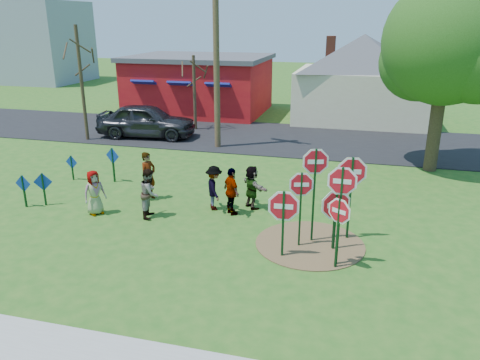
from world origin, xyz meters
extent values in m
plane|color=#245D1A|center=(0.00, 0.00, 0.00)|extent=(120.00, 120.00, 0.00)
cube|color=#9E9E99|center=(0.00, -7.20, 0.04)|extent=(22.00, 1.80, 0.08)
cube|color=black|center=(0.00, 11.50, 0.02)|extent=(120.00, 7.50, 0.04)
cylinder|color=brown|center=(4.50, -1.00, 0.01)|extent=(3.20, 3.20, 0.03)
cube|color=#A51016|center=(-5.50, 18.00, 1.80)|extent=(9.00, 7.00, 3.60)
cube|color=#4C4C51|center=(-5.50, 18.00, 3.75)|extent=(9.40, 7.40, 0.30)
cube|color=navy|center=(-8.00, 14.40, 2.40)|extent=(1.60, 0.78, 0.45)
cube|color=navy|center=(-5.50, 14.40, 2.40)|extent=(1.60, 0.78, 0.45)
cube|color=navy|center=(-3.00, 14.40, 2.40)|extent=(1.60, 0.78, 0.45)
cube|color=beige|center=(5.50, 18.00, 1.60)|extent=(8.00, 7.00, 3.20)
pyramid|color=#4C4C51|center=(5.50, 18.00, 5.40)|extent=(9.40, 9.40, 2.20)
cube|color=brown|center=(3.50, 17.00, 4.60)|extent=(0.55, 0.55, 1.40)
cube|color=brown|center=(7.50, 19.00, 4.60)|extent=(0.55, 0.55, 1.40)
cube|color=#8C939E|center=(-28.00, 30.00, 4.00)|extent=(10.00, 8.00, 8.00)
cube|color=#0E3517|center=(3.83, -1.91, 0.96)|extent=(0.07, 0.08, 1.93)
cylinder|color=white|center=(3.83, -1.91, 1.50)|extent=(1.17, 0.13, 1.17)
cylinder|color=red|center=(3.83, -1.91, 1.50)|extent=(1.01, 0.11, 1.01)
cube|color=white|center=(3.83, -1.91, 1.50)|extent=(0.52, 0.05, 0.15)
cube|color=#0E3517|center=(4.52, -0.76, 1.42)|extent=(0.07, 0.08, 2.85)
cylinder|color=white|center=(4.52, -0.76, 2.47)|extent=(0.99, 0.30, 1.02)
cylinder|color=red|center=(4.52, -0.76, 2.47)|extent=(0.85, 0.26, 0.88)
cube|color=white|center=(4.52, -0.76, 2.47)|extent=(0.43, 0.13, 0.13)
cylinder|color=gold|center=(4.52, -0.76, 2.47)|extent=(0.99, 0.29, 1.02)
cube|color=#0E3517|center=(5.32, -2.02, 1.38)|extent=(0.06, 0.07, 2.76)
cylinder|color=white|center=(5.32, -2.02, 2.38)|extent=(1.04, 0.04, 1.04)
cylinder|color=red|center=(5.32, -2.02, 2.38)|extent=(0.89, 0.04, 0.89)
cube|color=white|center=(5.32, -2.02, 2.38)|extent=(0.46, 0.01, 0.13)
cube|color=#0E3517|center=(5.53, -0.31, 1.27)|extent=(0.07, 0.09, 2.55)
cylinder|color=white|center=(5.53, -0.31, 2.12)|extent=(1.16, 0.21, 1.17)
cylinder|color=red|center=(5.53, -0.31, 2.12)|extent=(1.00, 0.19, 1.01)
cube|color=white|center=(5.53, -0.31, 2.12)|extent=(0.51, 0.09, 0.15)
cylinder|color=gold|center=(5.53, -0.31, 2.12)|extent=(1.16, 0.20, 1.17)
cube|color=#0E3517|center=(5.17, -1.14, 0.90)|extent=(0.09, 0.10, 1.81)
cylinder|color=white|center=(5.17, -1.14, 1.38)|extent=(1.06, 0.55, 1.18)
cylinder|color=red|center=(5.17, -1.14, 1.38)|extent=(0.92, 0.48, 1.02)
cube|color=white|center=(5.17, -1.14, 1.38)|extent=(0.47, 0.24, 0.15)
cube|color=#0E3517|center=(5.31, -2.20, 0.98)|extent=(0.07, 0.08, 1.97)
cylinder|color=white|center=(5.31, -2.20, 1.63)|extent=(0.79, 0.50, 0.92)
cylinder|color=red|center=(5.31, -2.20, 1.63)|extent=(0.68, 0.44, 0.79)
cube|color=white|center=(5.31, -2.20, 1.63)|extent=(0.35, 0.22, 0.11)
cylinder|color=gold|center=(5.31, -2.20, 1.63)|extent=(0.79, 0.50, 0.92)
cube|color=#0E3517|center=(4.20, -1.18, 1.12)|extent=(0.06, 0.07, 2.25)
cylinder|color=white|center=(4.20, -1.18, 1.91)|extent=(0.92, 0.25, 0.95)
cylinder|color=red|center=(4.20, -1.18, 1.91)|extent=(0.79, 0.22, 0.82)
cube|color=white|center=(4.20, -1.18, 1.91)|extent=(0.40, 0.11, 0.12)
cube|color=#0E3517|center=(-5.52, -0.61, 0.58)|extent=(0.05, 0.06, 1.16)
cube|color=navy|center=(-5.52, -0.61, 0.87)|extent=(0.62, 0.04, 0.62)
cube|color=#0E3517|center=(-4.95, -0.30, 0.59)|extent=(0.07, 0.07, 1.19)
cube|color=navy|center=(-4.95, -0.30, 0.88)|extent=(0.64, 0.21, 0.66)
cube|color=#0E3517|center=(-5.60, 2.39, 0.52)|extent=(0.05, 0.06, 1.03)
cube|color=navy|center=(-5.60, 2.39, 0.76)|extent=(0.57, 0.09, 0.57)
cube|color=#0E3517|center=(-3.84, 2.61, 0.71)|extent=(0.07, 0.07, 1.41)
cube|color=navy|center=(-3.84, 2.61, 1.10)|extent=(0.66, 0.19, 0.67)
imported|color=#3F5C9B|center=(-2.80, -0.53, 0.77)|extent=(0.83, 0.89, 1.54)
imported|color=#2A6B6A|center=(-1.63, 1.19, 0.89)|extent=(0.63, 0.76, 1.78)
imported|color=brown|center=(-0.90, -0.26, 0.83)|extent=(0.77, 0.91, 1.66)
imported|color=#38393E|center=(0.97, 0.87, 0.78)|extent=(0.98, 1.16, 1.56)
imported|color=#4D2F59|center=(1.67, 0.59, 0.82)|extent=(0.94, 0.98, 1.64)
imported|color=#235833|center=(2.20, 1.33, 0.77)|extent=(1.31, 1.34, 1.53)
imported|color=#313137|center=(-5.83, 9.90, 0.95)|extent=(5.54, 2.63, 1.83)
cylinder|color=#4C3823|center=(-1.38, 8.86, 4.90)|extent=(0.30, 0.30, 9.80)
cylinder|color=#382819|center=(8.76, 7.53, 2.17)|extent=(0.55, 0.55, 4.34)
sphere|color=#204612|center=(8.76, 7.53, 5.43)|extent=(5.13, 5.13, 5.13)
sphere|color=#204612|center=(9.94, 6.94, 4.93)|extent=(3.75, 3.75, 3.75)
sphere|color=#204612|center=(7.87, 8.32, 4.54)|extent=(3.35, 3.35, 3.35)
cylinder|color=#382819|center=(-8.72, 8.50, 3.01)|extent=(0.18, 0.18, 6.02)
cylinder|color=#382819|center=(-3.87, 12.41, 2.17)|extent=(0.18, 0.18, 4.33)
camera|label=1|loc=(5.63, -13.50, 6.27)|focal=35.00mm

